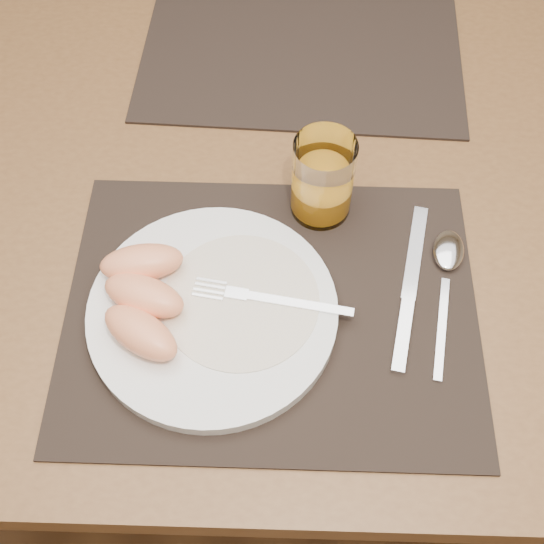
{
  "coord_description": "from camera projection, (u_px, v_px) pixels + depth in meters",
  "views": [
    {
      "loc": [
        0.0,
        -0.58,
        1.41
      ],
      "look_at": [
        -0.01,
        -0.18,
        0.77
      ],
      "focal_mm": 45.0,
      "sensor_mm": 36.0,
      "label": 1
    }
  ],
  "objects": [
    {
      "name": "spoon",
      "position": [
        447.0,
        261.0,
        0.77
      ],
      "size": [
        0.05,
        0.19,
        0.01
      ],
      "color": "silver",
      "rests_on": "placemat_near"
    },
    {
      "name": "plate_dressing",
      "position": [
        241.0,
        300.0,
        0.73
      ],
      "size": [
        0.17,
        0.17,
        0.0
      ],
      "color": "white",
      "rests_on": "plate"
    },
    {
      "name": "plate",
      "position": [
        213.0,
        311.0,
        0.74
      ],
      "size": [
        0.27,
        0.27,
        0.02
      ],
      "primitive_type": "cylinder",
      "color": "white",
      "rests_on": "placemat_near"
    },
    {
      "name": "juice_glass",
      "position": [
        322.0,
        182.0,
        0.78
      ],
      "size": [
        0.07,
        0.07,
        0.11
      ],
      "color": "white",
      "rests_on": "placemat_near"
    },
    {
      "name": "placemat_far",
      "position": [
        302.0,
        42.0,
        0.98
      ],
      "size": [
        0.46,
        0.37,
        0.0
      ],
      "primitive_type": "cube",
      "rotation": [
        0.0,
        0.0,
        -0.04
      ],
      "color": "black",
      "rests_on": "table"
    },
    {
      "name": "knife",
      "position": [
        408.0,
        299.0,
        0.75
      ],
      "size": [
        0.06,
        0.22,
        0.01
      ],
      "color": "silver",
      "rests_on": "placemat_near"
    },
    {
      "name": "placemat_near",
      "position": [
        271.0,
        309.0,
        0.75
      ],
      "size": [
        0.45,
        0.35,
        0.0
      ],
      "primitive_type": "cube",
      "rotation": [
        0.0,
        0.0,
        -0.0
      ],
      "color": "black",
      "rests_on": "table"
    },
    {
      "name": "fork",
      "position": [
        258.0,
        297.0,
        0.73
      ],
      "size": [
        0.17,
        0.04,
        0.0
      ],
      "color": "silver",
      "rests_on": "plate"
    },
    {
      "name": "table",
      "position": [
        281.0,
        199.0,
        0.94
      ],
      "size": [
        1.4,
        0.9,
        0.75
      ],
      "color": "brown",
      "rests_on": "ground"
    },
    {
      "name": "ground",
      "position": [
        278.0,
        386.0,
        1.5
      ],
      "size": [
        5.0,
        5.0,
        0.0
      ],
      "primitive_type": "plane",
      "color": "brown",
      "rests_on": "ground"
    },
    {
      "name": "grapefruit_wedges",
      "position": [
        142.0,
        296.0,
        0.72
      ],
      "size": [
        0.11,
        0.16,
        0.04
      ],
      "color": "#FF9D68",
      "rests_on": "plate"
    }
  ]
}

